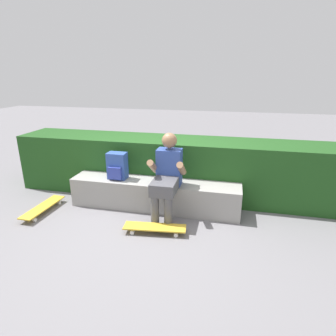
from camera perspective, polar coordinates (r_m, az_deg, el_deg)
The scene contains 7 objects.
ground_plane at distance 4.04m, azimuth -4.13°, elevation -10.33°, with size 24.00×24.00×0.00m, color slate.
bench_main at distance 4.26m, azimuth -2.74°, elevation -5.42°, with size 2.53×0.44×0.44m.
person_skater at distance 3.85m, azimuth -0.20°, elevation -1.32°, with size 0.49×0.62×1.19m.
skateboard_near_person at distance 3.69m, azimuth -2.70°, elevation -11.93°, with size 0.82×0.29×0.09m.
skateboard_beside_bench at distance 4.58m, azimuth -24.00°, elevation -7.27°, with size 0.23×0.81×0.09m.
backpack_on_bench at distance 4.28m, azimuth -10.26°, elevation 0.35°, with size 0.28×0.23×0.40m.
hedge_row at distance 4.65m, azimuth 3.11°, elevation 0.10°, with size 5.59×0.79×0.94m.
Camera 1 is at (1.07, -3.36, 1.96)m, focal length 30.10 mm.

